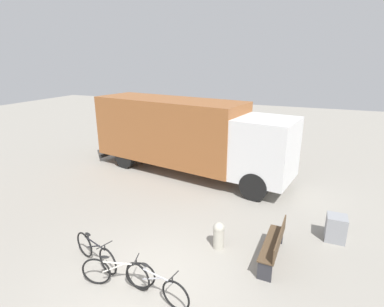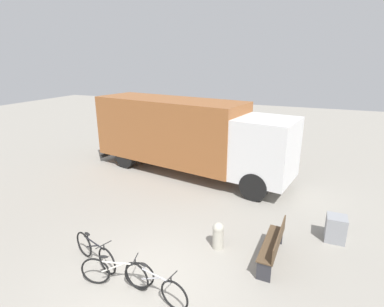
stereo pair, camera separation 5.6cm
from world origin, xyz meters
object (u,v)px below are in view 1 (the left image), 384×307
(delivery_truck, at_px, (186,133))
(bicycle_far, at_px, (156,285))
(bicycle_middle, at_px, (118,273))
(bicycle_near, at_px, (96,252))
(park_bench, at_px, (275,243))
(bollard_near_bench, at_px, (219,234))
(utility_box, at_px, (336,228))

(delivery_truck, height_order, bicycle_far, delivery_truck)
(delivery_truck, relative_size, bicycle_middle, 5.59)
(bicycle_near, distance_m, bicycle_middle, 1.08)
(park_bench, relative_size, bicycle_middle, 1.06)
(bicycle_far, bearing_deg, bicycle_middle, -170.05)
(bicycle_middle, distance_m, bicycle_far, 0.99)
(bicycle_far, bearing_deg, bicycle_near, 177.91)
(bicycle_middle, height_order, bicycle_far, same)
(bicycle_middle, distance_m, bollard_near_bench, 2.87)
(delivery_truck, xyz_separation_m, bicycle_near, (0.42, -6.90, -1.50))
(bollard_near_bench, xyz_separation_m, utility_box, (3.04, 1.63, -0.04))
(bollard_near_bench, bearing_deg, utility_box, 28.23)
(bicycle_middle, bearing_deg, bollard_near_bench, 39.00)
(bicycle_near, xyz_separation_m, bicycle_middle, (0.99, -0.44, 0.00))
(bicycle_near, height_order, bicycle_far, same)
(bollard_near_bench, bearing_deg, park_bench, -0.13)
(bicycle_far, height_order, bollard_near_bench, bicycle_far)
(bicycle_near, xyz_separation_m, bicycle_far, (1.98, -0.46, 0.00))
(bollard_near_bench, height_order, utility_box, bollard_near_bench)
(park_bench, bearing_deg, bicycle_middle, 128.37)
(delivery_truck, bearing_deg, bicycle_near, -76.01)
(delivery_truck, height_order, bicycle_near, delivery_truck)
(delivery_truck, height_order, bicycle_middle, delivery_truck)
(bollard_near_bench, bearing_deg, bicycle_middle, -126.55)
(park_bench, relative_size, bicycle_far, 1.05)
(delivery_truck, height_order, park_bench, delivery_truck)
(bicycle_near, distance_m, bollard_near_bench, 3.28)
(bicycle_near, bearing_deg, bicycle_middle, -5.29)
(bicycle_near, xyz_separation_m, utility_box, (5.74, 3.50, 0.01))
(bicycle_near, relative_size, utility_box, 2.19)
(bicycle_middle, height_order, bollard_near_bench, bicycle_middle)
(park_bench, bearing_deg, bicycle_near, 116.65)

